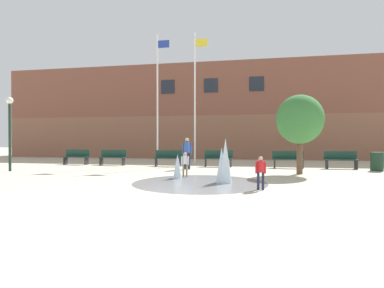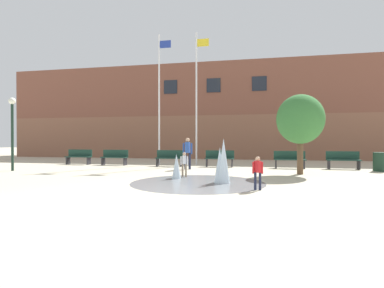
% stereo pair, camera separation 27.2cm
% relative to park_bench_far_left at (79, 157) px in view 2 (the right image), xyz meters
% --- Properties ---
extents(ground_plane, '(100.00, 100.00, 0.00)m').
position_rel_park_bench_far_left_xyz_m(ground_plane, '(7.41, -10.28, -0.48)').
color(ground_plane, '#BCB299').
extents(library_building, '(36.00, 6.05, 7.71)m').
position_rel_park_bench_far_left_xyz_m(library_building, '(7.41, 9.82, 3.37)').
color(library_building, brown).
rests_on(library_building, ground).
extents(splash_fountain, '(4.60, 4.60, 1.53)m').
position_rel_park_bench_far_left_xyz_m(splash_fountain, '(8.99, -6.23, 0.04)').
color(splash_fountain, gray).
rests_on(splash_fountain, ground).
extents(park_bench_far_left, '(1.60, 0.44, 0.91)m').
position_rel_park_bench_far_left_xyz_m(park_bench_far_left, '(0.00, 0.00, 0.00)').
color(park_bench_far_left, '#28282D').
rests_on(park_bench_far_left, ground).
extents(park_bench_left_of_flagpoles, '(1.60, 0.44, 0.91)m').
position_rel_park_bench_far_left_xyz_m(park_bench_left_of_flagpoles, '(2.40, -0.08, 0.00)').
color(park_bench_left_of_flagpoles, '#28282D').
rests_on(park_bench_left_of_flagpoles, ground).
extents(park_bench_under_left_flagpole, '(1.60, 0.44, 0.91)m').
position_rel_park_bench_far_left_xyz_m(park_bench_under_left_flagpole, '(5.83, -0.19, 0.00)').
color(park_bench_under_left_flagpole, '#28282D').
rests_on(park_bench_under_left_flagpole, ground).
extents(park_bench_center, '(1.60, 0.44, 0.91)m').
position_rel_park_bench_far_left_xyz_m(park_bench_center, '(8.64, 0.03, 0.00)').
color(park_bench_center, '#28282D').
rests_on(park_bench_center, ground).
extents(park_bench_under_right_flagpole, '(1.60, 0.44, 0.91)m').
position_rel_park_bench_far_left_xyz_m(park_bench_under_right_flagpole, '(12.35, -0.19, 0.00)').
color(park_bench_under_right_flagpole, '#28282D').
rests_on(park_bench_under_right_flagpole, ground).
extents(park_bench_near_trashcan, '(1.60, 0.44, 0.91)m').
position_rel_park_bench_far_left_xyz_m(park_bench_near_trashcan, '(14.97, -0.07, 0.00)').
color(park_bench_near_trashcan, '#28282D').
rests_on(park_bench_near_trashcan, ground).
extents(child_in_fountain, '(0.31, 0.24, 0.99)m').
position_rel_park_bench_far_left_xyz_m(child_in_fountain, '(7.79, -4.95, 0.10)').
color(child_in_fountain, '#89755B').
rests_on(child_in_fountain, ground).
extents(child_running, '(0.31, 0.24, 0.99)m').
position_rel_park_bench_far_left_xyz_m(child_running, '(10.62, -7.60, 0.10)').
color(child_running, '#1E233D').
rests_on(child_running, ground).
extents(adult_watching, '(0.50, 0.34, 1.59)m').
position_rel_park_bench_far_left_xyz_m(adult_watching, '(7.22, -1.76, 0.45)').
color(adult_watching, '#1E233D').
rests_on(adult_watching, ground).
extents(flagpole_left, '(0.80, 0.10, 7.97)m').
position_rel_park_bench_far_left_xyz_m(flagpole_left, '(4.83, 1.06, 3.75)').
color(flagpole_left, silver).
rests_on(flagpole_left, ground).
extents(flagpole_right, '(0.80, 0.10, 7.91)m').
position_rel_park_bench_far_left_xyz_m(flagpole_right, '(7.17, 1.06, 3.72)').
color(flagpole_right, silver).
rests_on(flagpole_right, ground).
extents(lamp_post_left_lane, '(0.32, 0.32, 3.52)m').
position_rel_park_bench_far_left_xyz_m(lamp_post_left_lane, '(-0.87, -4.21, 1.85)').
color(lamp_post_left_lane, '#192D23').
rests_on(lamp_post_left_lane, ground).
extents(trash_can, '(0.56, 0.56, 0.90)m').
position_rel_park_bench_far_left_xyz_m(trash_can, '(16.33, -0.92, -0.03)').
color(trash_can, '#193323').
rests_on(trash_can, ground).
extents(street_tree_near_building, '(2.00, 2.00, 3.44)m').
position_rel_park_bench_far_left_xyz_m(street_tree_near_building, '(12.46, -2.99, 1.88)').
color(street_tree_near_building, brown).
rests_on(street_tree_near_building, ground).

